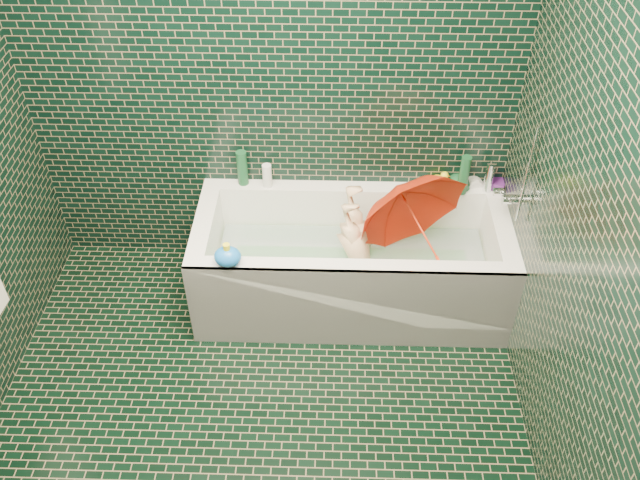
{
  "coord_description": "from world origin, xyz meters",
  "views": [
    {
      "loc": [
        0.36,
        -1.73,
        2.87
      ],
      "look_at": [
        0.28,
        0.82,
        0.6
      ],
      "focal_mm": 38.0,
      "sensor_mm": 36.0,
      "label": 1
    }
  ],
  "objects_px": {
    "bath_toy": "(228,256)",
    "child": "(360,256)",
    "umbrella": "(421,228)",
    "bathtub": "(351,271)",
    "rubber_duck": "(439,180)"
  },
  "relations": [
    {
      "from": "bathtub",
      "to": "umbrella",
      "type": "height_order",
      "value": "umbrella"
    },
    {
      "from": "child",
      "to": "bath_toy",
      "type": "bearing_deg",
      "value": -51.15
    },
    {
      "from": "child",
      "to": "rubber_duck",
      "type": "bearing_deg",
      "value": 139.95
    },
    {
      "from": "child",
      "to": "bath_toy",
      "type": "height_order",
      "value": "bath_toy"
    },
    {
      "from": "bathtub",
      "to": "child",
      "type": "height_order",
      "value": "bathtub"
    },
    {
      "from": "child",
      "to": "bathtub",
      "type": "bearing_deg",
      "value": -58.4
    },
    {
      "from": "umbrella",
      "to": "child",
      "type": "bearing_deg",
      "value": 144.2
    },
    {
      "from": "bath_toy",
      "to": "child",
      "type": "bearing_deg",
      "value": 35.26
    },
    {
      "from": "rubber_duck",
      "to": "bath_toy",
      "type": "height_order",
      "value": "bath_toy"
    },
    {
      "from": "umbrella",
      "to": "rubber_duck",
      "type": "height_order",
      "value": "umbrella"
    },
    {
      "from": "bathtub",
      "to": "rubber_duck",
      "type": "xyz_separation_m",
      "value": [
        0.49,
        0.36,
        0.38
      ]
    },
    {
      "from": "child",
      "to": "umbrella",
      "type": "xyz_separation_m",
      "value": [
        0.31,
        -0.06,
        0.27
      ]
    },
    {
      "from": "umbrella",
      "to": "rubber_duck",
      "type": "xyz_separation_m",
      "value": [
        0.13,
        0.41,
        0.02
      ]
    },
    {
      "from": "bathtub",
      "to": "rubber_duck",
      "type": "bearing_deg",
      "value": 36.64
    },
    {
      "from": "rubber_duck",
      "to": "umbrella",
      "type": "bearing_deg",
      "value": -100.09
    }
  ]
}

